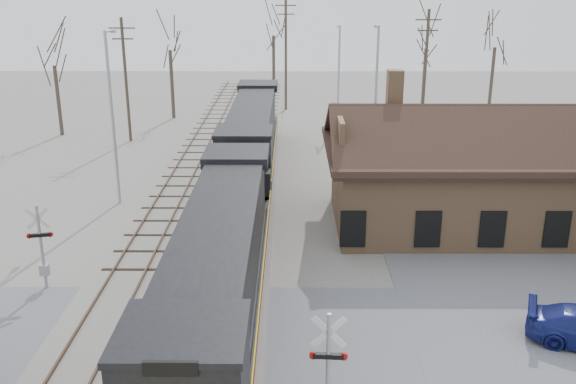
# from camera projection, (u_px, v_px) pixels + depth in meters

# --- Properties ---
(ground) EXTENTS (140.00, 140.00, 0.00)m
(ground) POSITION_uv_depth(u_px,v_px,m) (217.00, 346.00, 22.76)
(ground) COLOR gray
(ground) RESTS_ON ground
(road) EXTENTS (60.00, 9.00, 0.03)m
(road) POSITION_uv_depth(u_px,v_px,m) (217.00, 346.00, 22.76)
(road) COLOR slate
(road) RESTS_ON ground
(track_main) EXTENTS (3.40, 90.00, 0.24)m
(track_main) POSITION_uv_depth(u_px,v_px,m) (246.00, 203.00, 36.96)
(track_main) COLOR gray
(track_main) RESTS_ON ground
(track_siding) EXTENTS (3.40, 90.00, 0.24)m
(track_siding) POSITION_uv_depth(u_px,v_px,m) (168.00, 203.00, 36.98)
(track_siding) COLOR gray
(track_siding) RESTS_ON ground
(depot) EXTENTS (15.20, 9.31, 7.90)m
(depot) POSITION_uv_depth(u_px,v_px,m) (471.00, 180.00, 33.31)
(depot) COLOR #9E7852
(depot) RESTS_ON ground
(locomotive_lead) EXTENTS (3.07, 20.58, 4.57)m
(locomotive_lead) POSITION_uv_depth(u_px,v_px,m) (216.00, 279.00, 22.45)
(locomotive_lead) COLOR black
(locomotive_lead) RESTS_ON ground
(locomotive_trailing) EXTENTS (3.07, 20.58, 4.33)m
(locomotive_trailing) POSITION_uv_depth(u_px,v_px,m) (252.00, 138.00, 42.22)
(locomotive_trailing) COLOR black
(locomotive_trailing) RESTS_ON ground
(crossbuck_near) EXTENTS (1.08, 0.28, 3.78)m
(crossbuck_near) POSITION_uv_depth(u_px,v_px,m) (328.00, 376.00, 18.02)
(crossbuck_near) COLOR #A5A8AD
(crossbuck_near) RESTS_ON ground
(crossbuck_far) EXTENTS (1.05, 0.32, 3.70)m
(crossbuck_far) POSITION_uv_depth(u_px,v_px,m) (42.00, 250.00, 26.48)
(crossbuck_far) COLOR #A5A8AD
(crossbuck_far) RESTS_ON ground
(streetlight_a) EXTENTS (0.25, 2.04, 9.75)m
(streetlight_a) POSITION_uv_depth(u_px,v_px,m) (112.00, 110.00, 35.66)
(streetlight_a) COLOR #A5A8AD
(streetlight_a) RESTS_ON ground
(streetlight_b) EXTENTS (0.25, 2.04, 9.39)m
(streetlight_b) POSITION_uv_depth(u_px,v_px,m) (376.00, 87.00, 44.23)
(streetlight_b) COLOR #A5A8AD
(streetlight_b) RESTS_ON ground
(streetlight_c) EXTENTS (0.25, 2.04, 8.57)m
(streetlight_c) POSITION_uv_depth(u_px,v_px,m) (339.00, 70.00, 55.15)
(streetlight_c) COLOR #A5A8AD
(streetlight_c) RESTS_ON ground
(utility_pole_a) EXTENTS (2.00, 0.24, 9.57)m
(utility_pole_a) POSITION_uv_depth(u_px,v_px,m) (126.00, 78.00, 49.72)
(utility_pole_a) COLOR #382D23
(utility_pole_a) RESTS_ON ground
(utility_pole_b) EXTENTS (2.00, 0.24, 10.71)m
(utility_pole_b) POSITION_uv_depth(u_px,v_px,m) (286.00, 52.00, 61.61)
(utility_pole_b) COLOR #382D23
(utility_pole_b) RESTS_ON ground
(utility_pole_c) EXTENTS (2.00, 0.24, 10.13)m
(utility_pole_c) POSITION_uv_depth(u_px,v_px,m) (425.00, 73.00, 50.43)
(utility_pole_c) COLOR #382D23
(utility_pole_c) RESTS_ON ground
(tree_a) EXTENTS (3.80, 3.80, 9.30)m
(tree_a) POSITION_uv_depth(u_px,v_px,m) (53.00, 54.00, 51.12)
(tree_a) COLOR #382D23
(tree_a) RESTS_ON ground
(tree_b) EXTENTS (4.13, 4.13, 10.12)m
(tree_b) POSITION_uv_depth(u_px,v_px,m) (169.00, 39.00, 57.31)
(tree_b) COLOR #382D23
(tree_b) RESTS_ON ground
(tree_c) EXTENTS (4.41, 4.41, 10.80)m
(tree_c) POSITION_uv_depth(u_px,v_px,m) (273.00, 25.00, 66.84)
(tree_c) COLOR #382D23
(tree_c) RESTS_ON ground
(tree_d) EXTENTS (4.22, 4.22, 10.35)m
(tree_d) POSITION_uv_depth(u_px,v_px,m) (427.00, 36.00, 57.65)
(tree_d) COLOR #382D23
(tree_d) RESTS_ON ground
(tree_e) EXTENTS (4.23, 4.23, 10.36)m
(tree_e) POSITION_uv_depth(u_px,v_px,m) (496.00, 36.00, 58.25)
(tree_e) COLOR #382D23
(tree_e) RESTS_ON ground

